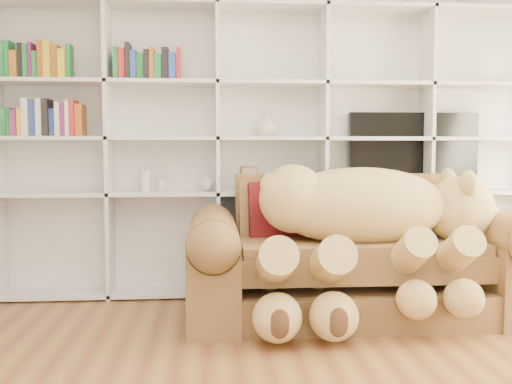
{
  "coord_description": "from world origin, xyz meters",
  "views": [
    {
      "loc": [
        -0.49,
        -2.41,
        1.22
      ],
      "look_at": [
        -0.18,
        1.63,
        0.91
      ],
      "focal_mm": 40.0,
      "sensor_mm": 36.0,
      "label": 1
    }
  ],
  "objects": [
    {
      "name": "wall_back",
      "position": [
        0.0,
        2.5,
        1.35
      ],
      "size": [
        5.0,
        0.02,
        2.7
      ],
      "primitive_type": "cube",
      "color": "white",
      "rests_on": "floor"
    },
    {
      "name": "bookshelf",
      "position": [
        -0.24,
        2.36,
        1.31
      ],
      "size": [
        4.43,
        0.35,
        2.4
      ],
      "color": "white",
      "rests_on": "floor"
    },
    {
      "name": "sofa",
      "position": [
        0.55,
        1.63,
        0.38
      ],
      "size": [
        2.42,
        1.04,
        1.02
      ],
      "color": "brown",
      "rests_on": "floor"
    },
    {
      "name": "teddy_bear",
      "position": [
        0.57,
        1.43,
        0.71
      ],
      "size": [
        1.85,
        1.0,
        1.07
      ],
      "rotation": [
        0.0,
        0.0,
        0.06
      ],
      "color": "#E1B870",
      "rests_on": "sofa"
    },
    {
      "name": "throw_pillow",
      "position": [
        0.0,
        1.8,
        0.74
      ],
      "size": [
        0.46,
        0.29,
        0.47
      ],
      "primitive_type": "cube",
      "rotation": [
        -0.24,
        0.0,
        0.09
      ],
      "color": "maroon",
      "rests_on": "sofa"
    },
    {
      "name": "tv",
      "position": [
        1.23,
        2.35,
        1.19
      ],
      "size": [
        1.11,
        0.18,
        0.66
      ],
      "color": "black",
      "rests_on": "bookshelf"
    },
    {
      "name": "picture_frame",
      "position": [
        -0.18,
        2.3,
        0.97
      ],
      "size": [
        0.16,
        0.08,
        0.2
      ],
      "primitive_type": "cube",
      "rotation": [
        0.0,
        0.0,
        0.38
      ],
      "color": "brown",
      "rests_on": "bookshelf"
    },
    {
      "name": "green_vase",
      "position": [
        0.26,
        2.3,
        0.97
      ],
      "size": [
        0.22,
        0.22,
        0.22
      ],
      "primitive_type": "sphere",
      "color": "#315F38",
      "rests_on": "bookshelf"
    },
    {
      "name": "figurine_tall",
      "position": [
        -1.03,
        2.3,
        0.95
      ],
      "size": [
        0.1,
        0.1,
        0.18
      ],
      "primitive_type": "cylinder",
      "rotation": [
        0.0,
        0.0,
        0.09
      ],
      "color": "beige",
      "rests_on": "bookshelf"
    },
    {
      "name": "figurine_short",
      "position": [
        -0.9,
        2.3,
        0.92
      ],
      "size": [
        0.07,
        0.07,
        0.1
      ],
      "primitive_type": "cylinder",
      "rotation": [
        0.0,
        0.0,
        -0.1
      ],
      "color": "beige",
      "rests_on": "bookshelf"
    },
    {
      "name": "snow_globe",
      "position": [
        -0.54,
        2.3,
        0.93
      ],
      "size": [
        0.12,
        0.12,
        0.12
      ],
      "primitive_type": "sphere",
      "color": "silver",
      "rests_on": "bookshelf"
    },
    {
      "name": "shelf_vase",
      "position": [
        -0.04,
        2.3,
        1.41
      ],
      "size": [
        0.19,
        0.19,
        0.2
      ],
      "primitive_type": "imported",
      "rotation": [
        0.0,
        0.0,
        -0.01
      ],
      "color": "beige",
      "rests_on": "bookshelf"
    }
  ]
}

